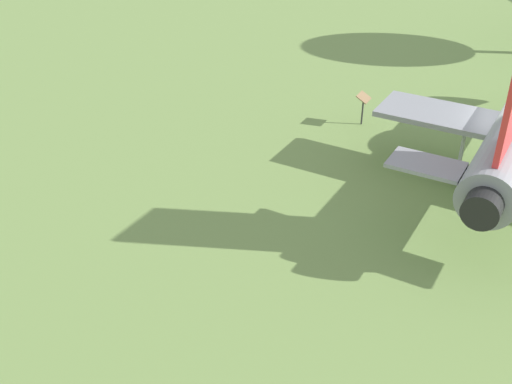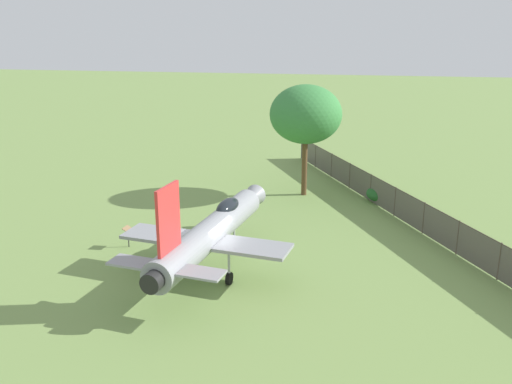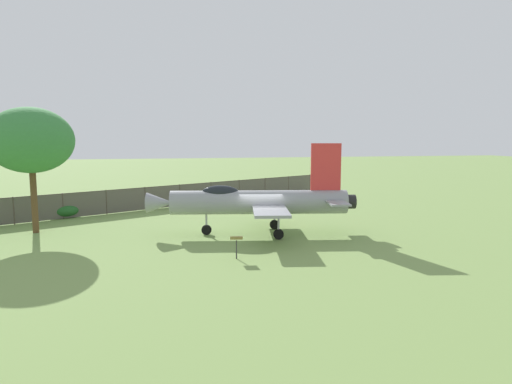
{
  "view_description": "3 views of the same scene",
  "coord_description": "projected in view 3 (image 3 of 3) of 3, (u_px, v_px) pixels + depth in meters",
  "views": [
    {
      "loc": [
        1.68,
        18.05,
        9.39
      ],
      "look_at": [
        6.16,
        5.78,
        1.5
      ],
      "focal_mm": 43.67,
      "sensor_mm": 36.0,
      "label": 1
    },
    {
      "loc": [
        -6.44,
        24.82,
        11.91
      ],
      "look_at": [
        -1.36,
        -5.31,
        2.5
      ],
      "focal_mm": 40.09,
      "sensor_mm": 36.0,
      "label": 2
    },
    {
      "loc": [
        25.68,
        -5.78,
        5.81
      ],
      "look_at": [
        -1.15,
        0.07,
        2.43
      ],
      "focal_mm": 31.22,
      "sensor_mm": 36.0,
      "label": 3
    }
  ],
  "objects": [
    {
      "name": "ground_plane",
      "position": [
        259.0,
        234.0,
        26.83
      ],
      "size": [
        200.0,
        200.0,
        0.0
      ],
      "primitive_type": "plane",
      "color": "#75934C"
    },
    {
      "name": "display_jet",
      "position": [
        253.0,
        201.0,
        26.57
      ],
      "size": [
        8.39,
        12.45,
        5.47
      ],
      "rotation": [
        0.0,
        0.0,
        4.54
      ],
      "color": "gray",
      "rests_on": "ground_plane"
    },
    {
      "name": "shade_tree",
      "position": [
        31.0,
        141.0,
        26.64
      ],
      "size": [
        4.86,
        5.01,
        7.62
      ],
      "color": "brown",
      "rests_on": "ground_plane"
    },
    {
      "name": "perimeter_fence",
      "position": [
        145.0,
        198.0,
        35.69
      ],
      "size": [
        17.08,
        33.85,
        1.87
      ],
      "rotation": [
        0.0,
        0.0,
        5.18
      ],
      "color": "#4C4238",
      "rests_on": "ground_plane"
    },
    {
      "name": "shrub_near_fence",
      "position": [
        65.0,
        210.0,
        32.54
      ],
      "size": [
        2.08,
        2.06,
        1.06
      ],
      "color": "#235B26",
      "rests_on": "ground_plane"
    },
    {
      "name": "info_plaque",
      "position": [
        236.0,
        241.0,
        21.32
      ],
      "size": [
        0.47,
        0.65,
        1.14
      ],
      "color": "#333333",
      "rests_on": "ground_plane"
    }
  ]
}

